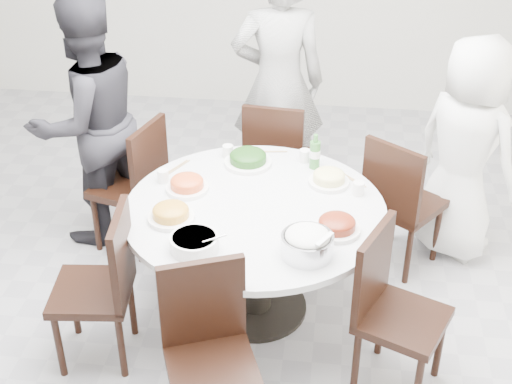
# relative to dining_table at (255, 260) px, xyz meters

# --- Properties ---
(floor) EXTENTS (6.00, 6.00, 0.01)m
(floor) POSITION_rel_dining_table_xyz_m (-0.29, 0.07, -0.38)
(floor) COLOR #A2A2A7
(floor) RESTS_ON ground
(dining_table) EXTENTS (1.50, 1.50, 0.75)m
(dining_table) POSITION_rel_dining_table_xyz_m (0.00, 0.00, 0.00)
(dining_table) COLOR silver
(dining_table) RESTS_ON floor
(chair_ne) EXTENTS (0.59, 0.59, 0.95)m
(chair_ne) POSITION_rel_dining_table_xyz_m (0.91, 0.61, 0.10)
(chair_ne) COLOR black
(chair_ne) RESTS_ON floor
(chair_n) EXTENTS (0.46, 0.46, 0.95)m
(chair_n) POSITION_rel_dining_table_xyz_m (0.03, 1.10, 0.10)
(chair_n) COLOR black
(chair_n) RESTS_ON floor
(chair_nw) EXTENTS (0.52, 0.52, 0.95)m
(chair_nw) POSITION_rel_dining_table_xyz_m (-0.94, 0.60, 0.10)
(chair_nw) COLOR black
(chair_nw) RESTS_ON floor
(chair_sw) EXTENTS (0.46, 0.46, 0.95)m
(chair_sw) POSITION_rel_dining_table_xyz_m (-0.84, -0.50, 0.10)
(chair_sw) COLOR black
(chair_sw) RESTS_ON floor
(chair_s) EXTENTS (0.55, 0.55, 0.95)m
(chair_s) POSITION_rel_dining_table_xyz_m (-0.08, -0.98, 0.10)
(chair_s) COLOR black
(chair_s) RESTS_ON floor
(chair_se) EXTENTS (0.55, 0.55, 0.95)m
(chair_se) POSITION_rel_dining_table_xyz_m (0.84, -0.52, 0.10)
(chair_se) COLOR black
(chair_se) RESTS_ON floor
(diner_right) EXTENTS (0.88, 0.86, 1.53)m
(diner_right) POSITION_rel_dining_table_xyz_m (1.27, 0.82, 0.39)
(diner_right) COLOR white
(diner_right) RESTS_ON floor
(diner_middle) EXTENTS (0.74, 0.55, 1.85)m
(diner_middle) POSITION_rel_dining_table_xyz_m (-0.00, 1.37, 0.55)
(diner_middle) COLOR black
(diner_middle) RESTS_ON floor
(diner_left) EXTENTS (1.06, 1.07, 1.74)m
(diner_left) POSITION_rel_dining_table_xyz_m (-1.20, 0.72, 0.50)
(diner_left) COLOR black
(diner_left) RESTS_ON floor
(dish_greens) EXTENTS (0.30, 0.30, 0.08)m
(dish_greens) POSITION_rel_dining_table_xyz_m (-0.10, 0.49, 0.41)
(dish_greens) COLOR white
(dish_greens) RESTS_ON dining_table
(dish_pale) EXTENTS (0.25, 0.25, 0.07)m
(dish_pale) POSITION_rel_dining_table_xyz_m (0.41, 0.31, 0.41)
(dish_pale) COLOR white
(dish_pale) RESTS_ON dining_table
(dish_orange) EXTENTS (0.25, 0.25, 0.07)m
(dish_orange) POSITION_rel_dining_table_xyz_m (-0.42, 0.13, 0.41)
(dish_orange) COLOR white
(dish_orange) RESTS_ON dining_table
(dish_redbrown) EXTENTS (0.26, 0.26, 0.06)m
(dish_redbrown) POSITION_rel_dining_table_xyz_m (0.47, -0.19, 0.41)
(dish_redbrown) COLOR white
(dish_redbrown) RESTS_ON dining_table
(dish_tofu) EXTENTS (0.26, 0.26, 0.07)m
(dish_tofu) POSITION_rel_dining_table_xyz_m (-0.44, -0.18, 0.41)
(dish_tofu) COLOR white
(dish_tofu) RESTS_ON dining_table
(rice_bowl) EXTENTS (0.27, 0.27, 0.12)m
(rice_bowl) POSITION_rel_dining_table_xyz_m (0.32, -0.42, 0.43)
(rice_bowl) COLOR silver
(rice_bowl) RESTS_ON dining_table
(soup_bowl) EXTENTS (0.26, 0.26, 0.08)m
(soup_bowl) POSITION_rel_dining_table_xyz_m (-0.26, -0.44, 0.41)
(soup_bowl) COLOR white
(soup_bowl) RESTS_ON dining_table
(beverage_bottle) EXTENTS (0.07, 0.07, 0.23)m
(beverage_bottle) POSITION_rel_dining_table_xyz_m (0.31, 0.50, 0.49)
(beverage_bottle) COLOR #32742E
(beverage_bottle) RESTS_ON dining_table
(tea_cups) EXTENTS (0.07, 0.07, 0.08)m
(tea_cups) POSITION_rel_dining_table_xyz_m (-0.03, 0.60, 0.42)
(tea_cups) COLOR white
(tea_cups) RESTS_ON dining_table
(chopsticks) EXTENTS (0.24, 0.04, 0.01)m
(chopsticks) POSITION_rel_dining_table_xyz_m (-0.02, 0.65, 0.38)
(chopsticks) COLOR tan
(chopsticks) RESTS_ON dining_table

